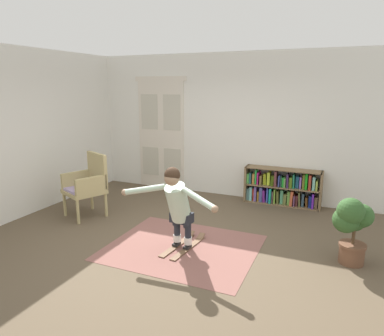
# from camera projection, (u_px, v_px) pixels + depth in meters

# --- Properties ---
(ground_plane) EXTENTS (7.20, 7.20, 0.00)m
(ground_plane) POSITION_uv_depth(u_px,v_px,m) (177.00, 243.00, 5.14)
(ground_plane) COLOR brown
(back_wall) EXTENTS (6.00, 0.10, 2.90)m
(back_wall) POSITION_uv_depth(u_px,v_px,m) (232.00, 126.00, 7.14)
(back_wall) COLOR silver
(back_wall) RESTS_ON ground
(side_wall_left) EXTENTS (0.10, 6.00, 2.90)m
(side_wall_left) POSITION_uv_depth(u_px,v_px,m) (36.00, 131.00, 6.33)
(side_wall_left) COLOR silver
(side_wall_left) RESTS_ON ground
(double_door) EXTENTS (1.22, 0.05, 2.45)m
(double_door) POSITION_uv_depth(u_px,v_px,m) (161.00, 133.00, 7.75)
(double_door) COLOR beige
(double_door) RESTS_ON ground
(rug) EXTENTS (2.06, 1.73, 0.01)m
(rug) POSITION_uv_depth(u_px,v_px,m) (183.00, 247.00, 5.01)
(rug) COLOR brown
(rug) RESTS_ON ground
(bookshelf) EXTENTS (1.45, 0.30, 0.71)m
(bookshelf) POSITION_uv_depth(u_px,v_px,m) (282.00, 188.00, 6.78)
(bookshelf) COLOR brown
(bookshelf) RESTS_ON ground
(wicker_chair) EXTENTS (0.79, 0.79, 1.10)m
(wicker_chair) POSITION_uv_depth(u_px,v_px,m) (88.00, 183.00, 6.14)
(wicker_chair) COLOR tan
(wicker_chair) RESTS_ON ground
(potted_plant) EXTENTS (0.50, 0.53, 0.89)m
(potted_plant) POSITION_uv_depth(u_px,v_px,m) (352.00, 221.00, 4.48)
(potted_plant) COLOR brown
(potted_plant) RESTS_ON ground
(skis_pair) EXTENTS (0.36, 0.88, 0.07)m
(skis_pair) POSITION_uv_depth(u_px,v_px,m) (184.00, 245.00, 5.03)
(skis_pair) COLOR brown
(skis_pair) RESTS_ON rug
(person_skier) EXTENTS (1.46, 0.64, 1.15)m
(person_skier) POSITION_uv_depth(u_px,v_px,m) (177.00, 202.00, 4.73)
(person_skier) COLOR white
(person_skier) RESTS_ON skis_pair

